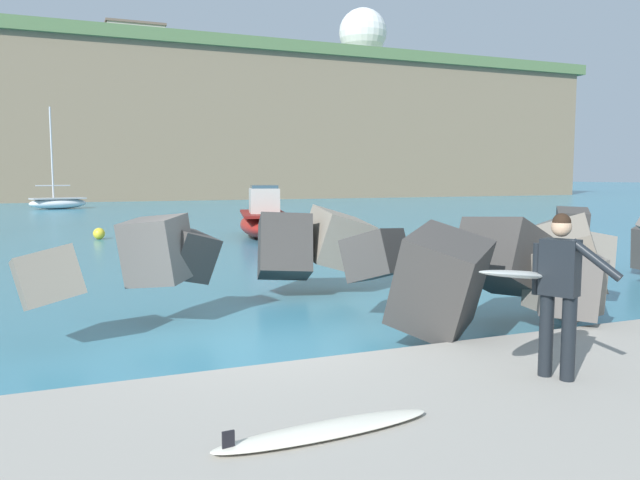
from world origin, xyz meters
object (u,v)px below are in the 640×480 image
Objects in this scene: spare_surfboard at (325,430)px; mooring_buoy_middle at (570,234)px; boat_mid_left at (264,220)px; mooring_buoy_inner at (99,234)px; boat_near_centre at (58,202)px; station_building_central at (135,49)px; surfer_with_board at (548,282)px; station_building_west at (72,46)px; radar_dome at (363,41)px.

spare_surfboard is 4.59× the size of mooring_buoy_middle.
mooring_buoy_inner is at bearing 165.19° from boat_mid_left.
boat_near_centre is 36.38m from mooring_buoy_middle.
station_building_central reaches higher than mooring_buoy_middle.
station_building_central reaches higher than spare_surfboard.
surfer_with_board reaches higher than spare_surfboard.
spare_surfboard is 20.62m from mooring_buoy_inner.
surfer_with_board reaches higher than mooring_buoy_middle.
boat_near_centre is at bearing 92.54° from spare_surfboard.
station_building_central is at bearing 87.59° from boat_mid_left.
surfer_with_board is 83.15m from station_building_west.
boat_mid_left is 0.70× the size of station_building_central.
radar_dome reaches higher than spare_surfboard.
station_building_central is at bearing 86.31° from surfer_with_board.
station_building_central reaches higher than boat_near_centre.
surfer_with_board is 4.63× the size of mooring_buoy_middle.
station_building_west is at bearing 94.67° from boat_mid_left.
mooring_buoy_middle is at bearing 40.54° from spare_surfboard.
boat_mid_left is 0.82× the size of station_building_west.
mooring_buoy_inner is at bearing 156.58° from mooring_buoy_middle.
spare_surfboard is (-2.80, -0.51, -1.00)m from surfer_with_board.
station_building_west reaches higher than boat_mid_left.
mooring_buoy_inner is (-6.06, 1.60, -0.45)m from boat_mid_left.
spare_surfboard is 0.27× the size of station_building_central.
mooring_buoy_inner is at bearing 91.67° from spare_surfboard.
radar_dome is (39.50, 57.19, 21.35)m from mooring_buoy_inner.
mooring_buoy_middle is (13.00, 13.00, -1.06)m from surfer_with_board.
boat_mid_left reaches higher than surfer_with_board.
mooring_buoy_middle is at bearing -83.89° from station_building_central.
boat_near_centre is 24.66m from mooring_buoy_inner.
boat_near_centre is 1.13× the size of station_building_west.
radar_dome is at bearing 64.97° from surfer_with_board.
mooring_buoy_inner reaches higher than spare_surfboard.
radar_dome is (36.10, 77.30, 20.29)m from surfer_with_board.
radar_dome is at bearing -12.02° from station_building_central.
mooring_buoy_middle is at bearing -109.76° from radar_dome.
station_building_west is (-15.47, 68.28, 18.40)m from mooring_buoy_middle.
mooring_buoy_middle is 0.07× the size of station_building_west.
radar_dome is 1.51× the size of station_building_west.
surfer_with_board is at bearing -134.99° from mooring_buoy_middle.
radar_dome is at bearing -5.90° from station_building_west.
spare_surfboard is 86.85m from station_building_central.
station_building_west is at bearing 89.77° from spare_surfboard.
station_building_west is (-38.57, 3.99, -2.95)m from radar_dome.
boat_near_centre is at bearing -141.47° from radar_dome.
station_building_central is at bearing 17.90° from station_building_west.
station_building_central is (7.88, 2.55, 0.68)m from station_building_west.
surfer_with_board is 0.31× the size of station_building_west.
mooring_buoy_middle is (16.40, -7.10, 0.00)m from mooring_buoy_inner.
mooring_buoy_inner is at bearing 99.60° from surfer_with_board.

